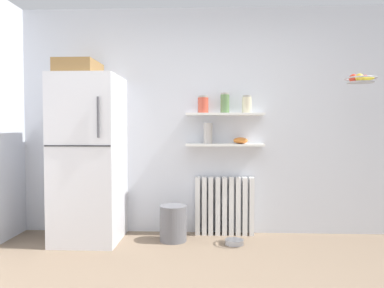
{
  "coord_description": "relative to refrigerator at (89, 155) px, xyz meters",
  "views": [
    {
      "loc": [
        -0.03,
        -2.32,
        1.21
      ],
      "look_at": [
        -0.2,
        1.6,
        1.05
      ],
      "focal_mm": 34.89,
      "sensor_mm": 36.0,
      "label": 1
    }
  ],
  "objects": [
    {
      "name": "pet_food_bowl",
      "position": [
        1.57,
        -0.09,
        -0.9
      ],
      "size": [
        0.19,
        0.19,
        0.05
      ],
      "primitive_type": "cylinder",
      "color": "#B7B7BC",
      "rests_on": "ground_plane"
    },
    {
      "name": "ground_plane",
      "position": [
        1.32,
        -1.14,
        -0.92
      ],
      "size": [
        7.04,
        7.04,
        0.0
      ],
      "primitive_type": "plane",
      "color": "#7A6651"
    },
    {
      "name": "trash_bin",
      "position": [
        0.91,
        0.0,
        -0.73
      ],
      "size": [
        0.29,
        0.29,
        0.38
      ],
      "primitive_type": "cylinder",
      "color": "slate",
      "rests_on": "ground_plane"
    },
    {
      "name": "wall_shelf_lower",
      "position": [
        1.48,
        0.25,
        0.11
      ],
      "size": [
        0.87,
        0.22,
        0.02
      ],
      "primitive_type": "cube",
      "color": "white"
    },
    {
      "name": "back_wall",
      "position": [
        1.32,
        0.41,
        0.38
      ],
      "size": [
        7.04,
        0.1,
        2.6
      ],
      "primitive_type": "cube",
      "color": "silver",
      "rests_on": "ground_plane"
    },
    {
      "name": "storage_jar_1",
      "position": [
        1.48,
        0.25,
        0.58
      ],
      "size": [
        0.1,
        0.1,
        0.22
      ],
      "color": "#5B7F4C",
      "rests_on": "wall_shelf_upper"
    },
    {
      "name": "refrigerator",
      "position": [
        0.0,
        0.0,
        0.0
      ],
      "size": [
        0.68,
        0.75,
        1.93
      ],
      "color": "silver",
      "rests_on": "ground_plane"
    },
    {
      "name": "hanging_fruit_basket",
      "position": [
        2.79,
        -0.18,
        0.78
      ],
      "size": [
        0.31,
        0.31,
        0.1
      ],
      "color": "#B2B2B7"
    },
    {
      "name": "wall_shelf_upper",
      "position": [
        1.48,
        0.25,
        0.45
      ],
      "size": [
        0.87,
        0.22,
        0.02
      ],
      "primitive_type": "cube",
      "color": "white"
    },
    {
      "name": "storage_jar_0",
      "position": [
        1.23,
        0.25,
        0.56
      ],
      "size": [
        0.12,
        0.12,
        0.19
      ],
      "color": "#C64C38",
      "rests_on": "wall_shelf_upper"
    },
    {
      "name": "vase",
      "position": [
        1.29,
        0.25,
        0.24
      ],
      "size": [
        0.1,
        0.1,
        0.23
      ],
      "primitive_type": "cylinder",
      "color": "#B2ADA8",
      "rests_on": "wall_shelf_lower"
    },
    {
      "name": "radiator",
      "position": [
        1.48,
        0.28,
        -0.59
      ],
      "size": [
        0.67,
        0.12,
        0.66
      ],
      "color": "white",
      "rests_on": "ground_plane"
    },
    {
      "name": "shelf_bowl",
      "position": [
        1.65,
        0.25,
        0.16
      ],
      "size": [
        0.16,
        0.16,
        0.07
      ],
      "primitive_type": "ellipsoid",
      "color": "orange",
      "rests_on": "wall_shelf_lower"
    },
    {
      "name": "storage_jar_2",
      "position": [
        1.72,
        0.25,
        0.56
      ],
      "size": [
        0.11,
        0.11,
        0.2
      ],
      "color": "beige",
      "rests_on": "wall_shelf_upper"
    }
  ]
}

